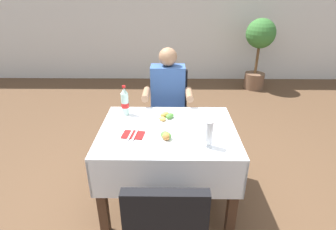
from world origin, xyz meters
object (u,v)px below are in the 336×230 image
object	(u,v)px
main_dining_table	(168,147)
plate_far_diner	(166,119)
napkin_cutlery_set	(133,135)
potted_plant_corner	(259,45)
chair_near_camera_side	(166,229)
cola_bottle_primary	(125,102)
chair_far_diner_seat	(169,109)
plate_near_camera	(166,137)
beer_glass_left	(209,134)
seated_diner_far	(168,100)

from	to	relation	value
main_dining_table	plate_far_diner	world-z (taller)	plate_far_diner
napkin_cutlery_set	potted_plant_corner	xyz separation A→B (m)	(1.91, 3.17, 0.09)
chair_near_camera_side	cola_bottle_primary	world-z (taller)	cola_bottle_primary
chair_far_diner_seat	plate_far_diner	world-z (taller)	chair_far_diner_seat
main_dining_table	potted_plant_corner	size ratio (longest dim) A/B	0.86
chair_far_diner_seat	napkin_cutlery_set	size ratio (longest dim) A/B	4.98
plate_near_camera	beer_glass_left	distance (m)	0.33
main_dining_table	plate_far_diner	size ratio (longest dim) A/B	4.31
main_dining_table	seated_diner_far	xyz separation A→B (m)	(-0.01, 0.72, 0.13)
main_dining_table	plate_near_camera	distance (m)	0.26
plate_far_diner	main_dining_table	bearing A→B (deg)	-84.05
chair_near_camera_side	plate_near_camera	size ratio (longest dim) A/B	4.08
chair_near_camera_side	potted_plant_corner	size ratio (longest dim) A/B	0.74
chair_near_camera_side	seated_diner_far	world-z (taller)	seated_diner_far
plate_far_diner	potted_plant_corner	xyz separation A→B (m)	(1.65, 2.90, 0.07)
chair_near_camera_side	plate_near_camera	world-z (taller)	chair_near_camera_side
cola_bottle_primary	napkin_cutlery_set	world-z (taller)	cola_bottle_primary
seated_diner_far	plate_near_camera	xyz separation A→B (m)	(-0.00, -0.90, 0.07)
napkin_cutlery_set	cola_bottle_primary	bearing A→B (deg)	106.99
chair_far_diner_seat	chair_near_camera_side	distance (m)	1.66
main_dining_table	potted_plant_corner	bearing A→B (deg)	61.91
chair_near_camera_side	plate_far_diner	bearing A→B (deg)	90.97
seated_diner_far	potted_plant_corner	bearing A→B (deg)	54.89
chair_far_diner_seat	beer_glass_left	distance (m)	1.18
chair_far_diner_seat	plate_far_diner	distance (m)	0.71
cola_bottle_primary	potted_plant_corner	distance (m)	3.44
main_dining_table	chair_near_camera_side	xyz separation A→B (m)	(0.00, -0.83, -0.03)
chair_near_camera_side	potted_plant_corner	distance (m)	4.23
chair_near_camera_side	plate_far_diner	size ratio (longest dim) A/B	3.73
napkin_cutlery_set	potted_plant_corner	size ratio (longest dim) A/B	0.15
potted_plant_corner	plate_far_diner	bearing A→B (deg)	-119.64
main_dining_table	beer_glass_left	distance (m)	0.48
plate_near_camera	cola_bottle_primary	size ratio (longest dim) A/B	0.86
chair_far_diner_seat	potted_plant_corner	bearing A→B (deg)	53.76
seated_diner_far	beer_glass_left	world-z (taller)	seated_diner_far
cola_bottle_primary	chair_far_diner_seat	bearing A→B (deg)	54.83
main_dining_table	beer_glass_left	bearing A→B (deg)	-41.73
main_dining_table	chair_far_diner_seat	bearing A→B (deg)	90.00
chair_far_diner_seat	plate_far_diner	xyz separation A→B (m)	(-0.02, -0.67, 0.22)
plate_near_camera	seated_diner_far	bearing A→B (deg)	89.68
chair_far_diner_seat	beer_glass_left	size ratio (longest dim) A/B	4.64
chair_near_camera_side	napkin_cutlery_set	size ratio (longest dim) A/B	4.98
chair_near_camera_side	cola_bottle_primary	bearing A→B (deg)	109.38
main_dining_table	plate_far_diner	distance (m)	0.25
plate_far_diner	napkin_cutlery_set	xyz separation A→B (m)	(-0.26, -0.27, -0.01)
main_dining_table	chair_near_camera_side	world-z (taller)	chair_near_camera_side
plate_far_diner	cola_bottle_primary	distance (m)	0.41
seated_diner_far	chair_far_diner_seat	bearing A→B (deg)	84.97
main_dining_table	beer_glass_left	xyz separation A→B (m)	(0.30, -0.26, 0.28)
chair_far_diner_seat	seated_diner_far	bearing A→B (deg)	-95.03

